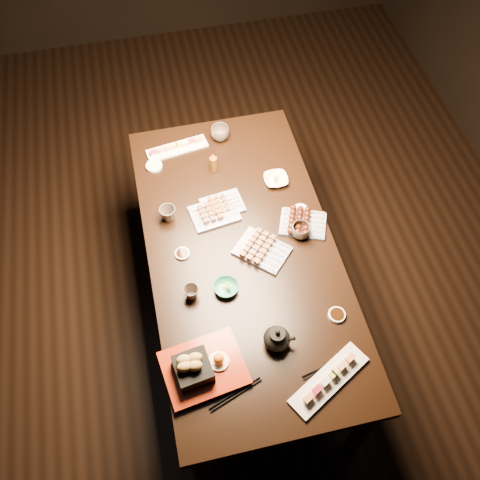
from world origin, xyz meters
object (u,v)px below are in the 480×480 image
Objects in this scene: teacup_near_left at (191,293)px; teacup_far_right at (220,133)px; edamame_bowl_cream at (276,180)px; yakitori_plate_left at (222,203)px; teapot at (277,337)px; sushi_platter_far at (177,147)px; edamame_bowl_green at (226,288)px; condiment_bottle at (213,162)px; sushi_platter_near at (329,379)px; teacup_far_left at (168,214)px; dining_table at (242,288)px; yakitori_plate_center at (214,211)px; teacup_mid_right at (300,231)px; yakitori_plate_right at (262,248)px; tempura_tray at (203,364)px.

teacup_far_right is (0.33, 0.94, 0.01)m from teacup_near_left.
edamame_bowl_cream is at bearing 46.21° from teacup_near_left.
edamame_bowl_cream is 0.43m from teacup_far_right.
teapot reaches higher than yakitori_plate_left.
sushi_platter_far is 2.94× the size of edamame_bowl_green.
teacup_far_right is 0.23m from condiment_bottle.
teacup_far_left is at bearing 89.06° from sushi_platter_near.
teacup_near_left is (-0.55, -0.57, 0.02)m from edamame_bowl_cream.
dining_table is 15.10× the size of condiment_bottle.
sushi_platter_far is (-0.41, 1.43, -0.00)m from sushi_platter_near.
edamame_bowl_green is at bearing -99.98° from teacup_far_right.
yakitori_plate_center is at bearing 78.11° from sushi_platter_near.
sushi_platter_near is 0.74m from teacup_mid_right.
condiment_bottle is (0.25, 0.73, 0.03)m from teacup_near_left.
sushi_platter_near is 1.02m from yakitori_plate_left.
sushi_platter_near is at bearing -83.78° from teacup_far_right.
dining_table is 19.47× the size of teacup_mid_right.
yakitori_plate_right is at bearing -86.79° from teacup_far_right.
teacup_far_left is 0.84m from teapot.
condiment_bottle reaches higher than sushi_platter_near.
sushi_platter_far is at bearing 108.14° from dining_table.
edamame_bowl_green is 0.92× the size of edamame_bowl_cream.
sushi_platter_near is 5.34× the size of teacup_near_left.
teacup_near_left is (0.01, 0.35, -0.03)m from tempura_tray.
teacup_near_left reaches higher than yakitori_plate_right.
teacup_near_left is at bearing -85.32° from teacup_far_left.
sushi_platter_far is 0.26m from condiment_bottle.
yakitori_plate_center reaches higher than sushi_platter_near.
sushi_platter_near is at bearing -46.68° from teacup_near_left.
yakitori_plate_center is 0.70× the size of tempura_tray.
dining_table is 0.69m from condiment_bottle.
teacup_near_left is (-0.08, -0.92, 0.01)m from sushi_platter_far.
teacup_far_right is (0.34, 1.30, -0.02)m from tempura_tray.
teacup_near_left is at bearing 104.13° from sushi_platter_near.
edamame_bowl_cream is at bearing 134.78° from sushi_platter_far.
dining_table is 15.73× the size of edamame_bowl_green.
edamame_bowl_green is at bearing -119.32° from dining_table.
yakitori_plate_center is 1.88× the size of edamame_bowl_cream.
edamame_bowl_green is 1.24× the size of teacup_mid_right.
teapot is at bearing -43.89° from teacup_near_left.
condiment_bottle is at bearing 70.93° from yakitori_plate_center.
yakitori_plate_center is 0.81m from tempura_tray.
sushi_platter_far is at bearing 102.51° from yakitori_plate_left.
teapot is at bearing -83.03° from dining_table.
teacup_far_right is at bearing 71.84° from yakitori_plate_left.
teacup_mid_right is at bearing 20.50° from teacup_near_left.
yakitori_plate_left is at bearing 74.61° from sushi_platter_near.
sushi_platter_near is 1.26m from condiment_bottle.
yakitori_plate_right is (0.29, -0.75, 0.01)m from sushi_platter_far.
sushi_platter_far is 1.24m from teapot.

